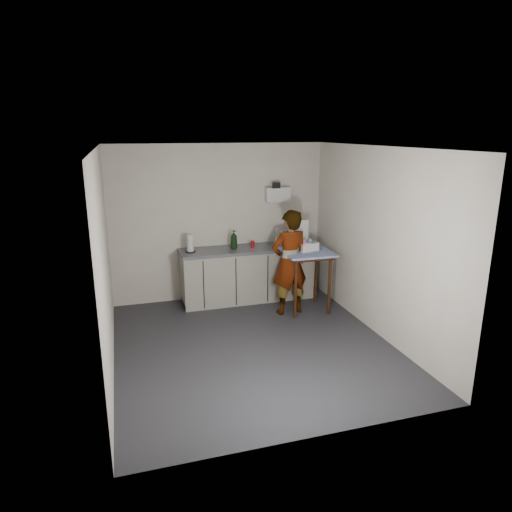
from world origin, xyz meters
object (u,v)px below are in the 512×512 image
object	(u,v)px
dark_bottle	(234,242)
dish_rack	(287,241)
kitchen_counter	(247,275)
standing_man	(289,263)
paper_towel	(190,244)
bakery_box	(305,243)
side_table	(307,259)
soda_can	(253,244)
soap_bottle	(234,240)

from	to	relation	value
dark_bottle	dish_rack	size ratio (longest dim) A/B	0.60
kitchen_counter	standing_man	size ratio (longest dim) A/B	1.36
paper_towel	bakery_box	xyz separation A→B (m)	(1.72, -0.61, 0.03)
dish_rack	bakery_box	xyz separation A→B (m)	(0.07, -0.62, 0.10)
paper_towel	kitchen_counter	bearing A→B (deg)	0.03
side_table	standing_man	world-z (taller)	standing_man
standing_man	dish_rack	xyz separation A→B (m)	(0.24, 0.77, 0.15)
soda_can	dark_bottle	bearing A→B (deg)	-179.70
kitchen_counter	soap_bottle	bearing A→B (deg)	178.57
side_table	standing_man	bearing A→B (deg)	-169.86
side_table	standing_man	xyz separation A→B (m)	(-0.31, -0.04, -0.03)
dish_rack	side_table	bearing A→B (deg)	-84.57
side_table	dark_bottle	bearing A→B (deg)	147.37
soda_can	paper_towel	distance (m)	1.04
dish_rack	kitchen_counter	bearing A→B (deg)	-179.18
dish_rack	bakery_box	world-z (taller)	bakery_box
kitchen_counter	dish_rack	world-z (taller)	dish_rack
standing_man	soda_can	size ratio (longest dim) A/B	14.48
soda_can	paper_towel	world-z (taller)	paper_towel
soap_bottle	paper_towel	size ratio (longest dim) A/B	1.06
standing_man	kitchen_counter	bearing A→B (deg)	-65.95
side_table	soap_bottle	xyz separation A→B (m)	(-1.00, 0.72, 0.21)
standing_man	paper_towel	bearing A→B (deg)	-35.72
kitchen_counter	standing_man	xyz separation A→B (m)	(0.47, -0.76, 0.40)
paper_towel	soap_bottle	bearing A→B (deg)	0.48
side_table	soap_bottle	bearing A→B (deg)	146.24
kitchen_counter	soap_bottle	xyz separation A→B (m)	(-0.22, 0.01, 0.64)
dish_rack	paper_towel	bearing A→B (deg)	-179.64
standing_man	bakery_box	xyz separation A→B (m)	(0.31, 0.15, 0.25)
side_table	standing_man	size ratio (longest dim) A/B	0.59
side_table	paper_towel	size ratio (longest dim) A/B	3.38
dark_bottle	bakery_box	size ratio (longest dim) A/B	0.55
kitchen_counter	soda_can	size ratio (longest dim) A/B	19.66
dish_rack	soda_can	bearing A→B (deg)	-177.43
soda_can	dish_rack	distance (m)	0.62
standing_man	bakery_box	size ratio (longest dim) A/B	3.74
side_table	bakery_box	xyz separation A→B (m)	(-0.00, 0.11, 0.22)
side_table	soda_can	world-z (taller)	soda_can
dark_bottle	paper_towel	bearing A→B (deg)	178.49
soap_bottle	soda_can	xyz separation A→B (m)	(0.31, -0.02, -0.10)
soap_bottle	bakery_box	bearing A→B (deg)	-31.56
paper_towel	bakery_box	world-z (taller)	bakery_box
soap_bottle	paper_towel	xyz separation A→B (m)	(-0.72, -0.01, -0.02)
kitchen_counter	paper_towel	bearing A→B (deg)	-179.97
paper_towel	standing_man	bearing A→B (deg)	-28.28
soap_bottle	dark_bottle	distance (m)	0.04
soda_can	dish_rack	xyz separation A→B (m)	(0.62, 0.03, 0.01)
soap_bottle	dish_rack	xyz separation A→B (m)	(0.93, 0.00, -0.09)
standing_man	dish_rack	distance (m)	0.82
kitchen_counter	side_table	distance (m)	1.14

